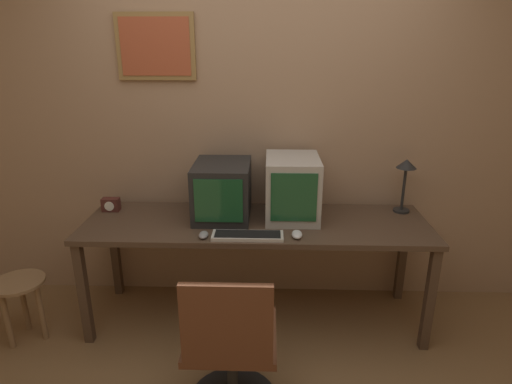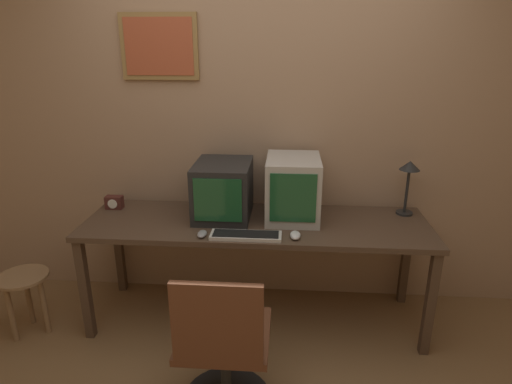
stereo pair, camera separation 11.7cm
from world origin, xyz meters
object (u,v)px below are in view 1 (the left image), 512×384
at_px(monitor_left, 222,190).
at_px(desk_lamp, 406,172).
at_px(mouse_far_corner, 204,235).
at_px(desk_clock, 111,205).
at_px(monitor_right, 292,188).
at_px(mouse_near_keyboard, 297,234).
at_px(keyboard_main, 248,236).
at_px(office_chair, 231,354).
at_px(side_stool, 21,295).

height_order(monitor_left, desk_lamp, desk_lamp).
xyz_separation_m(mouse_far_corner, desk_lamp, (1.33, 0.47, 0.27)).
bearing_deg(desk_lamp, desk_clock, -178.61).
bearing_deg(monitor_right, mouse_far_corner, -147.00).
xyz_separation_m(mouse_near_keyboard, mouse_far_corner, (-0.57, -0.02, -0.00)).
relative_size(monitor_left, keyboard_main, 1.08).
relative_size(mouse_near_keyboard, desk_lamp, 0.29).
bearing_deg(mouse_near_keyboard, keyboard_main, -177.76).
height_order(desk_clock, desk_lamp, desk_lamp).
xyz_separation_m(keyboard_main, desk_clock, (-0.99, 0.41, 0.03)).
height_order(monitor_left, keyboard_main, monitor_left).
height_order(mouse_near_keyboard, office_chair, office_chair).
bearing_deg(office_chair, monitor_left, 97.75).
bearing_deg(mouse_far_corner, mouse_near_keyboard, 1.88).
height_order(monitor_right, side_stool, monitor_right).
bearing_deg(mouse_far_corner, monitor_left, 76.81).
bearing_deg(monitor_left, side_stool, -163.94).
bearing_deg(mouse_near_keyboard, side_stool, -178.79).
relative_size(monitor_left, mouse_far_corner, 4.68).
distance_m(monitor_left, desk_clock, 0.82).
bearing_deg(mouse_near_keyboard, mouse_far_corner, -178.12).
distance_m(monitor_right, mouse_far_corner, 0.69).
relative_size(monitor_right, desk_lamp, 1.20).
bearing_deg(monitor_right, desk_lamp, 8.11).
height_order(desk_clock, side_stool, desk_clock).
relative_size(desk_lamp, office_chair, 0.43).
bearing_deg(mouse_near_keyboard, desk_lamp, 30.65).
relative_size(desk_lamp, side_stool, 0.87).
xyz_separation_m(keyboard_main, office_chair, (-0.06, -0.59, -0.39)).
relative_size(monitor_right, office_chair, 0.52).
height_order(keyboard_main, office_chair, office_chair).
bearing_deg(desk_clock, office_chair, -47.24).
bearing_deg(desk_clock, mouse_far_corner, -30.28).
bearing_deg(desk_clock, side_stool, -138.00).
distance_m(mouse_far_corner, desk_lamp, 1.44).
xyz_separation_m(mouse_near_keyboard, side_stool, (-1.78, -0.04, -0.44)).
distance_m(desk_clock, office_chair, 1.43).
relative_size(monitor_left, monitor_right, 1.03).
bearing_deg(mouse_far_corner, office_chair, -70.24).
height_order(monitor_right, mouse_far_corner, monitor_right).
bearing_deg(monitor_left, office_chair, -82.25).
height_order(monitor_right, keyboard_main, monitor_right).
bearing_deg(mouse_far_corner, monitor_right, 33.00).
bearing_deg(desk_lamp, monitor_left, -174.63).
xyz_separation_m(mouse_far_corner, side_stool, (-1.21, -0.02, -0.44)).
height_order(mouse_near_keyboard, side_stool, mouse_near_keyboard).
xyz_separation_m(monitor_right, desk_lamp, (0.78, 0.11, 0.08)).
xyz_separation_m(mouse_near_keyboard, desk_clock, (-1.29, 0.40, 0.03)).
height_order(monitor_left, desk_clock, monitor_left).
height_order(monitor_left, side_stool, monitor_left).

